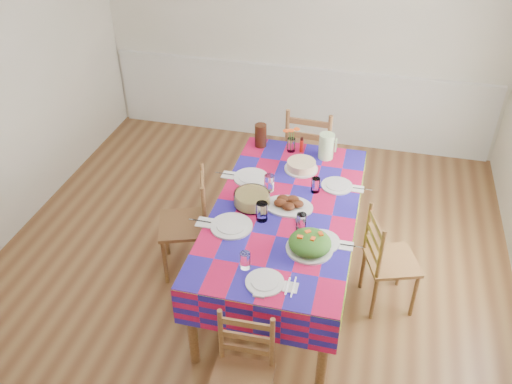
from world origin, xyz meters
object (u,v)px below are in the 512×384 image
chair_right (387,261)px  tea_pitcher (261,135)px  dining_table (285,218)px  chair_near (242,377)px  chair_left (189,224)px  meat_platter (288,204)px  green_pitcher (326,146)px  chair_far (310,155)px

chair_right → tea_pitcher: bearing=34.4°
dining_table → chair_near: size_ratio=2.38×
tea_pitcher → chair_right: size_ratio=0.24×
chair_left → chair_right: bearing=69.0°
chair_right → meat_platter: bearing=67.9°
meat_platter → chair_near: (-0.02, -1.31, -0.40)m
dining_table → meat_platter: 0.12m
green_pitcher → dining_table: bearing=-103.5°
chair_far → chair_right: chair_far is taller
tea_pitcher → green_pitcher: bearing=-5.7°
tea_pitcher → chair_far: bearing=44.5°
chair_near → tea_pitcher: bearing=98.8°
tea_pitcher → chair_right: (1.22, -0.89, -0.46)m
tea_pitcher → chair_right: bearing=-36.2°
chair_far → chair_left: size_ratio=1.10×
chair_far → chair_left: bearing=60.5°
dining_table → green_pitcher: (0.20, 0.82, 0.20)m
chair_right → chair_far: bearing=13.0°
green_pitcher → chair_far: 0.63m
dining_table → meat_platter: (0.02, 0.02, 0.12)m
chair_right → green_pitcher: bearing=17.2°
chair_near → chair_far: chair_far is taller
chair_left → chair_right: size_ratio=1.07×
meat_platter → chair_right: chair_right is taller
dining_table → chair_left: 0.84m
chair_near → meat_platter: bearing=87.4°
chair_near → chair_left: size_ratio=0.90×
chair_near → chair_far: size_ratio=0.81×
chair_far → chair_left: 1.50m
chair_right → chair_left: bearing=69.6°
tea_pitcher → chair_left: 1.05m
chair_left → chair_far: bearing=127.3°
dining_table → chair_far: bearing=90.1°
tea_pitcher → chair_right: tea_pitcher is taller
meat_platter → chair_left: chair_left is taller
dining_table → tea_pitcher: 0.99m
green_pitcher → chair_far: bearing=113.6°
green_pitcher → chair_right: (0.62, -0.83, -0.46)m
tea_pitcher → meat_platter: bearing=-63.6°
meat_platter → chair_left: size_ratio=0.40×
chair_near → chair_right: chair_right is taller
green_pitcher → chair_near: green_pitcher is taller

